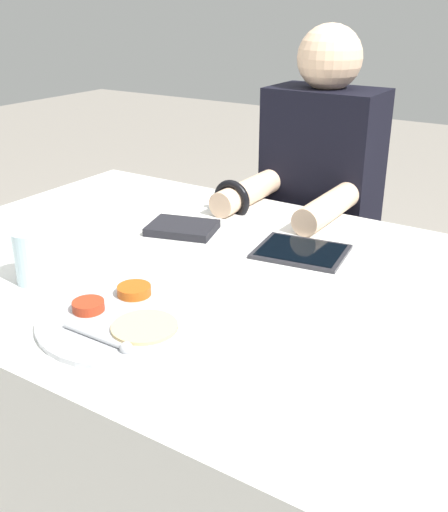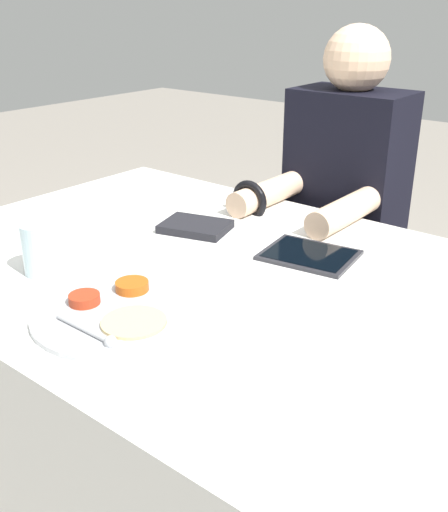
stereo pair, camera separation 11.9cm
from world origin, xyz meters
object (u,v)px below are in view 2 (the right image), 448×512
Objects in this scene: red_notebook at (195,227)px; tablet_device at (309,255)px; person_diner at (339,250)px; thali_tray at (119,311)px; drinking_glass at (40,249)px.

tablet_device is (0.31, 0.04, -0.00)m from red_notebook.
person_diner is (0.14, 0.49, -0.19)m from red_notebook.
person_diner is at bearing 92.17° from thali_tray.
tablet_device is at bearing 6.88° from red_notebook.
drinking_glass reaches higher than red_notebook.
person_diner is at bearing 109.60° from tablet_device.
drinking_glass is at bearing -132.39° from tablet_device.
person_diner is at bearing 73.62° from red_notebook.
red_notebook is 0.55m from person_diner.
thali_tray is at bearing -4.75° from drinking_glass.
thali_tray is 0.47m from tablet_device.
tablet_device is at bearing 74.08° from thali_tray.
drinking_glass is at bearing -101.94° from red_notebook.
red_notebook is (-0.18, 0.41, 0.00)m from thali_tray.
red_notebook is 1.72× the size of drinking_glass.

